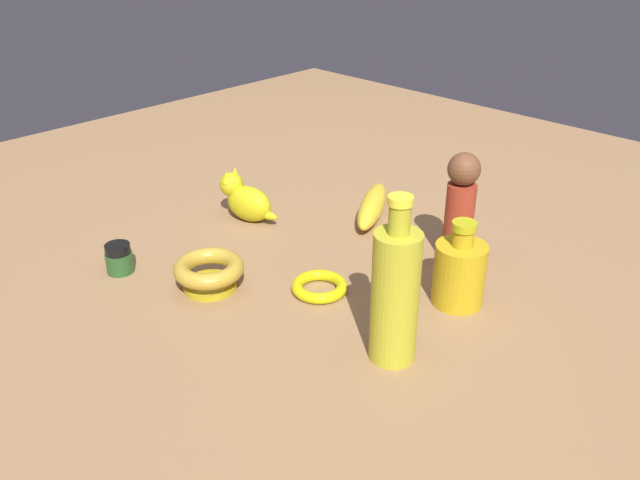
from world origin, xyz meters
name	(u,v)px	position (x,y,z in m)	size (l,w,h in m)	color
ground	(320,272)	(0.00, 0.00, 0.00)	(2.00, 2.00, 0.00)	#936D47
person_figure_adult	(460,206)	(0.13, 0.19, 0.10)	(0.06, 0.06, 0.19)	#9C311F
bottle_tall	(395,294)	(0.22, -0.09, 0.10)	(0.06, 0.06, 0.23)	gold
bangle	(320,286)	(0.04, -0.04, 0.01)	(0.09, 0.09, 0.02)	#CDCA0E
bowl	(209,271)	(-0.09, -0.15, 0.03)	(0.11, 0.11, 0.05)	gold
bottle_short	(459,272)	(0.21, 0.08, 0.05)	(0.08, 0.08, 0.13)	gold
banana	(372,206)	(-0.08, 0.22, 0.02)	(0.20, 0.04, 0.04)	gold
nail_polish_jar	(119,258)	(-0.23, -0.22, 0.02)	(0.04, 0.04, 0.05)	#255024
cat_figurine	(245,199)	(-0.24, 0.05, 0.04)	(0.12, 0.07, 0.09)	gold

